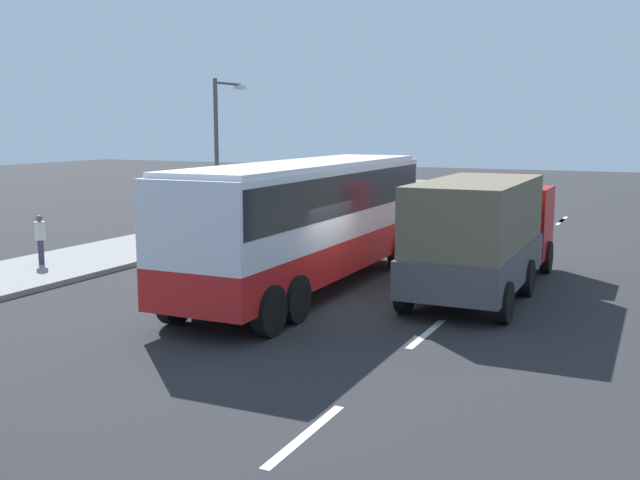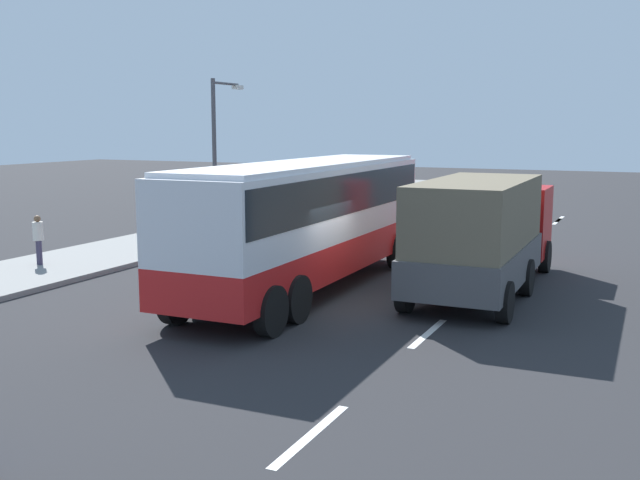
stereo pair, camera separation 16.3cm
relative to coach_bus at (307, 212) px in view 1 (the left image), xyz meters
name	(u,v)px [view 1 (the left image)]	position (x,y,z in m)	size (l,w,h in m)	color
ground_plane	(322,304)	(-1.25, -1.03, -2.14)	(120.00, 120.00, 0.00)	#28282B
sidewalk_curb	(41,270)	(-1.25, 8.40, -2.06)	(80.00, 4.00, 0.15)	gray
lane_centreline	(457,308)	(-0.24, -4.17, -2.13)	(42.19, 0.16, 0.01)	white
coach_bus	(307,212)	(0.00, 0.00, 0.00)	(11.07, 2.79, 3.44)	red
cargo_truck	(484,230)	(1.90, -4.29, -0.49)	(8.23, 2.67, 3.04)	red
pedestrian_near_curb	(40,236)	(-0.82, 8.80, -1.12)	(0.32, 0.32, 1.52)	#38334C
street_lamp	(220,145)	(6.44, 6.89, 1.54)	(2.09, 0.24, 5.98)	#47474C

